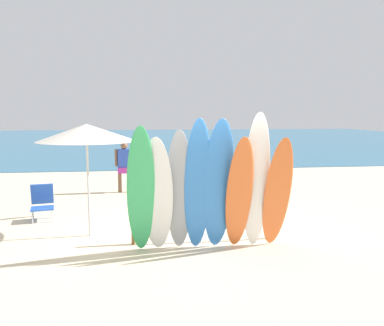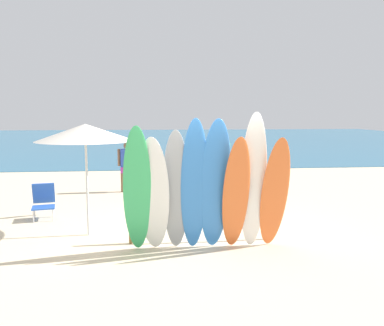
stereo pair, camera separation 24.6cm
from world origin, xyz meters
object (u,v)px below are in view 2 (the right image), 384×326
surfboard_green_0 (137,190)px  beach_umbrella (85,133)px  beachgoer_photographing (248,172)px  beach_chair_red (44,200)px  surfboard_rack (201,212)px  surfboard_grey_2 (176,191)px  beachgoer_by_water (226,155)px  surfboard_orange_5 (236,194)px  surfboard_blue_4 (215,185)px  surfboard_white_6 (253,182)px  surfboard_blue_3 (194,185)px  surfboard_white_1 (153,195)px  surfboard_orange_7 (275,194)px  beachgoer_strolling (127,163)px

surfboard_green_0 → beach_umbrella: bearing=129.0°
beachgoer_photographing → beach_chair_red: beachgoer_photographing is taller
surfboard_rack → surfboard_grey_2: (-0.51, -0.45, 0.52)m
surfboard_green_0 → beachgoer_photographing: surfboard_green_0 is taller
beachgoer_photographing → beach_chair_red: (-5.04, -0.61, -0.50)m
surfboard_grey_2 → beachgoer_photographing: (2.07, 3.11, -0.17)m
surfboard_rack → beachgoer_by_water: (1.84, 7.40, 0.30)m
surfboard_orange_5 → surfboard_grey_2: bearing=170.2°
surfboard_blue_4 → surfboard_white_6: bearing=-7.8°
surfboard_blue_4 → surfboard_blue_3: bearing=176.7°
beachgoer_by_water → surfboard_white_1: bearing=-162.4°
surfboard_green_0 → surfboard_rack: bearing=23.9°
surfboard_white_1 → beach_chair_red: bearing=140.9°
surfboard_white_1 → surfboard_blue_4: (1.10, 0.03, 0.15)m
surfboard_rack → surfboard_green_0: surfboard_green_0 is taller
surfboard_orange_7 → beach_umbrella: size_ratio=0.95×
surfboard_white_6 → beach_umbrella: (-3.09, 1.15, 0.83)m
beachgoer_photographing → beach_chair_red: 5.10m
surfboard_green_0 → surfboard_grey_2: 0.69m
beachgoer_by_water → beachgoer_strolling: beachgoer_strolling is taller
surfboard_rack → beachgoer_photographing: bearing=59.7°
surfboard_orange_5 → beachgoer_photographing: size_ratio=1.33×
surfboard_rack → surfboard_white_1: surfboard_white_1 is taller
beach_chair_red → surfboard_orange_7: bearing=-41.0°
beach_umbrella → surfboard_rack: bearing=-15.5°
surfboard_rack → surfboard_green_0: size_ratio=1.21×
beach_chair_red → beachgoer_strolling: bearing=46.9°
surfboard_white_1 → surfboard_grey_2: surfboard_grey_2 is taller
surfboard_orange_5 → beachgoer_photographing: bearing=70.0°
surfboard_blue_3 → surfboard_blue_4: size_ratio=1.00×
surfboard_white_6 → surfboard_grey_2: bearing=-178.2°
beach_chair_red → beachgoer_by_water: bearing=33.1°
surfboard_orange_7 → beach_umbrella: bearing=157.5°
surfboard_grey_2 → surfboard_orange_7: 1.77m
beach_umbrella → surfboard_white_6: bearing=-20.4°
surfboard_grey_2 → surfboard_orange_5: size_ratio=1.04×
surfboard_grey_2 → surfboard_blue_4: 0.71m
beachgoer_by_water → beachgoer_strolling: 4.29m
surfboard_grey_2 → surfboard_white_6: size_ratio=0.88×
surfboard_blue_4 → beach_umbrella: size_ratio=1.07×
surfboard_green_0 → beach_chair_red: size_ratio=2.84×
surfboard_grey_2 → beachgoer_strolling: size_ratio=1.42×
surfboard_orange_7 → beachgoer_strolling: (-2.96, 5.56, -0.13)m
surfboard_blue_3 → beachgoer_strolling: surfboard_blue_3 is taller
surfboard_blue_3 → beach_umbrella: (-2.04, 1.11, 0.88)m
beachgoer_by_water → beach_umbrella: size_ratio=0.68×
surfboard_blue_3 → beachgoer_by_water: surfboard_blue_3 is taller
surfboard_green_0 → beach_umbrella: (-1.04, 1.20, 0.94)m
surfboard_rack → beach_chair_red: size_ratio=3.44×
surfboard_rack → beach_chair_red: beach_chair_red is taller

